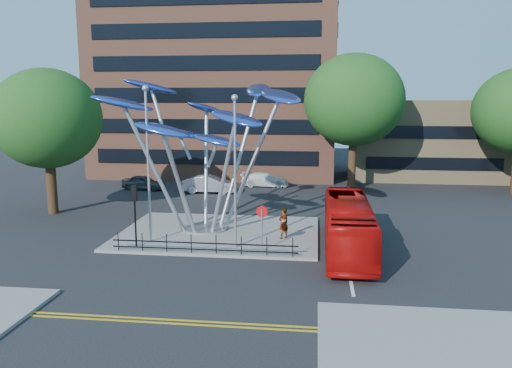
# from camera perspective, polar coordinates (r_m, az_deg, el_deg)

# --- Properties ---
(ground) EXTENTS (120.00, 120.00, 0.00)m
(ground) POSITION_cam_1_polar(r_m,az_deg,el_deg) (25.05, -4.60, -9.48)
(ground) COLOR black
(ground) RESTS_ON ground
(traffic_island) EXTENTS (12.00, 9.00, 0.15)m
(traffic_island) POSITION_cam_1_polar(r_m,az_deg,el_deg) (30.83, -4.20, -5.59)
(traffic_island) COLOR slate
(traffic_island) RESTS_ON ground
(pavement_right) EXTENTS (12.00, 6.00, 0.15)m
(pavement_right) POSITION_cam_1_polar(r_m,az_deg,el_deg) (19.13, 26.18, -16.63)
(pavement_right) COLOR slate
(pavement_right) RESTS_ON ground
(double_yellow_near) EXTENTS (40.00, 0.12, 0.01)m
(double_yellow_near) POSITION_cam_1_polar(r_m,az_deg,el_deg) (19.64, -8.22, -15.18)
(double_yellow_near) COLOR gold
(double_yellow_near) RESTS_ON ground
(double_yellow_far) EXTENTS (40.00, 0.12, 0.01)m
(double_yellow_far) POSITION_cam_1_polar(r_m,az_deg,el_deg) (19.38, -8.46, -15.55)
(double_yellow_far) COLOR gold
(double_yellow_far) RESTS_ON ground
(brick_tower) EXTENTS (25.00, 15.00, 30.00)m
(brick_tower) POSITION_cam_1_polar(r_m,az_deg,el_deg) (56.59, -4.29, 16.68)
(brick_tower) COLOR #90553F
(brick_tower) RESTS_ON ground
(low_building_near) EXTENTS (15.00, 8.00, 8.00)m
(low_building_near) POSITION_cam_1_polar(r_m,az_deg,el_deg) (54.47, 18.86, 4.85)
(low_building_near) COLOR tan
(low_building_near) RESTS_ON ground
(tree_right) EXTENTS (8.80, 8.80, 12.11)m
(tree_right) POSITION_cam_1_polar(r_m,az_deg,el_deg) (45.25, 11.15, 9.39)
(tree_right) COLOR black
(tree_right) RESTS_ON ground
(tree_left) EXTENTS (7.60, 7.60, 10.32)m
(tree_left) POSITION_cam_1_polar(r_m,az_deg,el_deg) (38.14, -22.78, 6.88)
(tree_left) COLOR black
(tree_left) RESTS_ON ground
(leaf_sculpture) EXTENTS (12.72, 9.54, 9.51)m
(leaf_sculpture) POSITION_cam_1_polar(r_m,az_deg,el_deg) (30.64, -6.09, 7.18)
(leaf_sculpture) COLOR #9EA0A5
(leaf_sculpture) RESTS_ON traffic_island
(street_lamp_left) EXTENTS (0.36, 0.36, 8.80)m
(street_lamp_left) POSITION_cam_1_polar(r_m,az_deg,el_deg) (28.37, -12.28, 3.72)
(street_lamp_left) COLOR #9EA0A5
(street_lamp_left) RESTS_ON traffic_island
(street_lamp_right) EXTENTS (0.36, 0.36, 8.30)m
(street_lamp_right) POSITION_cam_1_polar(r_m,az_deg,el_deg) (26.68, -2.41, 3.00)
(street_lamp_right) COLOR #9EA0A5
(street_lamp_right) RESTS_ON traffic_island
(traffic_light_island) EXTENTS (0.28, 0.18, 3.42)m
(traffic_light_island) POSITION_cam_1_polar(r_m,az_deg,el_deg) (28.04, -13.71, -2.08)
(traffic_light_island) COLOR black
(traffic_light_island) RESTS_ON traffic_island
(no_entry_sign_island) EXTENTS (0.60, 0.10, 2.45)m
(no_entry_sign_island) POSITION_cam_1_polar(r_m,az_deg,el_deg) (26.61, 0.67, -4.20)
(no_entry_sign_island) COLOR #9EA0A5
(no_entry_sign_island) RESTS_ON traffic_island
(pedestrian_railing_front) EXTENTS (10.00, 0.06, 1.00)m
(pedestrian_railing_front) POSITION_cam_1_polar(r_m,az_deg,el_deg) (26.66, -6.00, -7.04)
(pedestrian_railing_front) COLOR black
(pedestrian_railing_front) RESTS_ON traffic_island
(red_bus) EXTENTS (2.48, 10.26, 2.85)m
(red_bus) POSITION_cam_1_polar(r_m,az_deg,el_deg) (27.53, 10.48, -4.72)
(red_bus) COLOR #B40A08
(red_bus) RESTS_ON ground
(pedestrian) EXTENTS (0.79, 0.78, 1.84)m
(pedestrian) POSITION_cam_1_polar(r_m,az_deg,el_deg) (29.12, 3.17, -4.48)
(pedestrian) COLOR gray
(pedestrian) RESTS_ON traffic_island
(parked_car_left) EXTENTS (4.00, 1.91, 1.32)m
(parked_car_left) POSITION_cam_1_polar(r_m,az_deg,el_deg) (46.38, -12.72, 0.18)
(parked_car_left) COLOR #42454A
(parked_car_left) RESTS_ON ground
(parked_car_mid) EXTENTS (4.75, 1.83, 1.54)m
(parked_car_mid) POSITION_cam_1_polar(r_m,az_deg,el_deg) (43.88, -5.33, -0.02)
(parked_car_mid) COLOR #AFB1B7
(parked_car_mid) RESTS_ON ground
(parked_car_right) EXTENTS (4.50, 1.88, 1.30)m
(parked_car_right) POSITION_cam_1_polar(r_m,az_deg,el_deg) (46.86, 1.03, 0.51)
(parked_car_right) COLOR white
(parked_car_right) RESTS_ON ground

